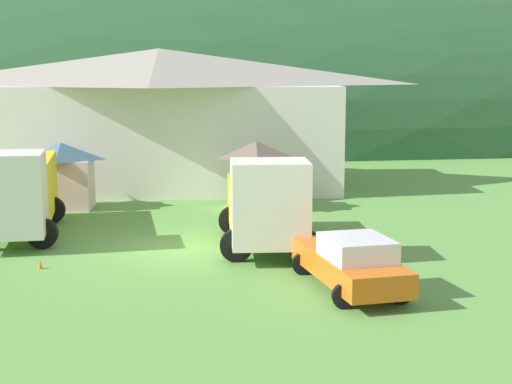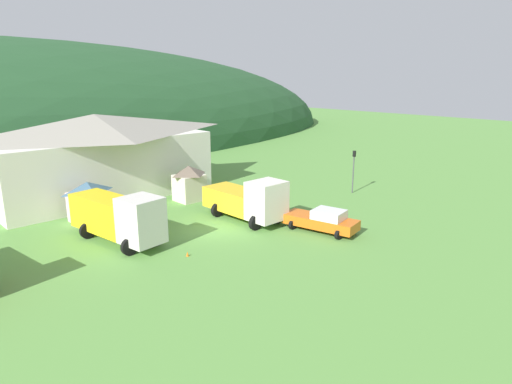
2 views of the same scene
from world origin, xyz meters
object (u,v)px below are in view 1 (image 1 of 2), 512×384
service_pickup_orange (350,262)px  play_shed_pink (62,175)px  flatbed_truck_yellow (20,189)px  traffic_cone_near_pickup (40,269)px  depot_building (160,116)px  heavy_rig_striped (266,203)px  play_shed_cream (256,174)px

service_pickup_orange → play_shed_pink: bearing=-153.3°
flatbed_truck_yellow → traffic_cone_near_pickup: (1.81, -5.07, -1.81)m
play_shed_pink → traffic_cone_near_pickup: size_ratio=5.07×
depot_building → heavy_rig_striped: depot_building is taller
depot_building → flatbed_truck_yellow: bearing=-109.6°
depot_building → play_shed_pink: 8.25m
heavy_rig_striped → service_pickup_orange: size_ratio=1.28×
depot_building → traffic_cone_near_pickup: depot_building is taller
heavy_rig_striped → play_shed_pink: bearing=-134.0°
play_shed_cream → heavy_rig_striped: 7.79m
heavy_rig_striped → traffic_cone_near_pickup: 8.04m
play_shed_cream → service_pickup_orange: size_ratio=0.56×
play_shed_pink → service_pickup_orange: size_ratio=0.55×
play_shed_pink → traffic_cone_near_pickup: bearing=-83.0°
service_pickup_orange → traffic_cone_near_pickup: size_ratio=9.29×
service_pickup_orange → depot_building: bearing=-173.2°
play_shed_cream → play_shed_pink: bearing=176.1°
heavy_rig_striped → traffic_cone_near_pickup: bearing=-71.7°
depot_building → service_pickup_orange: 21.94m
depot_building → play_shed_pink: depot_building is taller
depot_building → flatbed_truck_yellow: depot_building is taller
heavy_rig_striped → service_pickup_orange: bearing=21.1°
depot_building → flatbed_truck_yellow: size_ratio=2.52×
service_pickup_orange → traffic_cone_near_pickup: service_pickup_orange is taller
service_pickup_orange → traffic_cone_near_pickup: bearing=-118.5°
play_shed_pink → service_pickup_orange: bearing=-51.7°
play_shed_pink → depot_building: bearing=59.5°
depot_building → play_shed_cream: size_ratio=6.43×
play_shed_pink → traffic_cone_near_pickup: play_shed_pink is taller
play_shed_cream → traffic_cone_near_pickup: play_shed_cream is taller
flatbed_truck_yellow → traffic_cone_near_pickup: size_ratio=13.32×
play_shed_cream → traffic_cone_near_pickup: (-7.52, -10.30, -1.61)m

